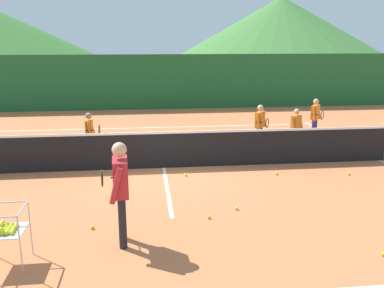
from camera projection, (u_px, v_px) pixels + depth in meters
ground_plane at (164, 168)px, 10.87m from camera, size 120.00×120.00×0.00m
line_baseline_far at (157, 127)px, 15.86m from camera, size 12.09×0.08×0.01m
line_sideline_east at (380, 160)px, 11.55m from camera, size 0.08×10.92×0.01m
line_service_center at (164, 168)px, 10.87m from camera, size 0.08×6.38×0.01m
tennis_net at (163, 149)px, 10.75m from camera, size 12.37×0.08×1.05m
instructor at (120, 184)px, 6.61m from camera, size 0.47×0.77×1.72m
student_0 at (90, 131)px, 11.68m from camera, size 0.40×0.62×1.29m
student_1 at (260, 123)px, 12.59m from camera, size 0.47×0.73×1.37m
student_2 at (296, 125)px, 12.62m from camera, size 0.48×0.42×1.25m
student_3 at (315, 115)px, 13.86m from camera, size 0.48×0.72×1.36m
ball_cart at (3, 229)px, 6.04m from camera, size 0.58×0.58×0.90m
tennis_ball_0 at (383, 254)px, 6.44m from camera, size 0.07×0.07×0.07m
tennis_ball_2 at (276, 173)px, 10.31m from camera, size 0.07×0.07×0.07m
tennis_ball_3 at (237, 208)px, 8.19m from camera, size 0.07×0.07×0.07m
tennis_ball_4 at (92, 227)px, 7.35m from camera, size 0.07×0.07×0.07m
tennis_ball_6 at (209, 217)px, 7.78m from camera, size 0.07×0.07×0.07m
tennis_ball_7 at (349, 174)px, 10.30m from camera, size 0.07×0.07×0.07m
tennis_ball_8 at (186, 175)px, 10.21m from camera, size 0.07×0.07×0.07m
windscreen_fence at (153, 82)px, 19.74m from camera, size 26.61×0.08×2.60m
hill_0 at (281, 27)px, 78.74m from camera, size 39.99×39.99×11.09m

